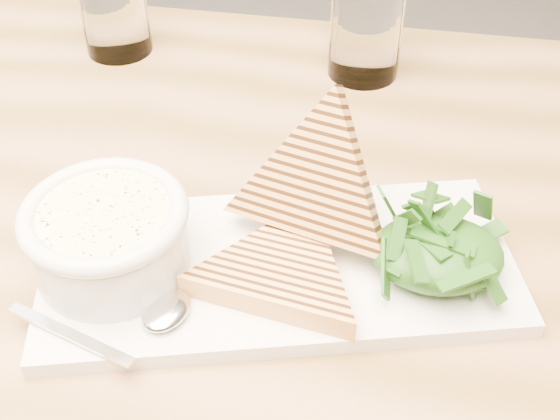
{
  "coord_description": "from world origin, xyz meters",
  "views": [
    {
      "loc": [
        0.19,
        -0.24,
        1.16
      ],
      "look_at": [
        0.17,
        0.16,
        0.8
      ],
      "focal_mm": 45.0,
      "sensor_mm": 36.0,
      "label": 1
    }
  ],
  "objects_px": {
    "glass_near": "(113,3)",
    "glass_far": "(366,24)",
    "platter": "(279,267)",
    "table_top": "(190,231)",
    "soup_bowl": "(110,243)"
  },
  "relations": [
    {
      "from": "glass_near",
      "to": "glass_far",
      "type": "height_order",
      "value": "glass_far"
    },
    {
      "from": "glass_far",
      "to": "glass_near",
      "type": "bearing_deg",
      "value": 172.61
    },
    {
      "from": "glass_far",
      "to": "platter",
      "type": "bearing_deg",
      "value": -103.9
    },
    {
      "from": "table_top",
      "to": "soup_bowl",
      "type": "xyz_separation_m",
      "value": [
        -0.04,
        -0.08,
        0.06
      ]
    },
    {
      "from": "platter",
      "to": "glass_far",
      "type": "relative_size",
      "value": 3.1
    },
    {
      "from": "platter",
      "to": "soup_bowl",
      "type": "height_order",
      "value": "soup_bowl"
    },
    {
      "from": "soup_bowl",
      "to": "platter",
      "type": "bearing_deg",
      "value": 5.13
    },
    {
      "from": "platter",
      "to": "glass_near",
      "type": "height_order",
      "value": "glass_near"
    },
    {
      "from": "table_top",
      "to": "platter",
      "type": "xyz_separation_m",
      "value": [
        0.08,
        -0.06,
        0.03
      ]
    },
    {
      "from": "table_top",
      "to": "soup_bowl",
      "type": "relative_size",
      "value": 9.65
    },
    {
      "from": "table_top",
      "to": "glass_near",
      "type": "distance_m",
      "value": 0.32
    },
    {
      "from": "soup_bowl",
      "to": "glass_near",
      "type": "relative_size",
      "value": 1.02
    },
    {
      "from": "glass_far",
      "to": "soup_bowl",
      "type": "bearing_deg",
      "value": -122.32
    },
    {
      "from": "soup_bowl",
      "to": "table_top",
      "type": "bearing_deg",
      "value": 59.49
    },
    {
      "from": "soup_bowl",
      "to": "glass_far",
      "type": "bearing_deg",
      "value": 57.68
    }
  ]
}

